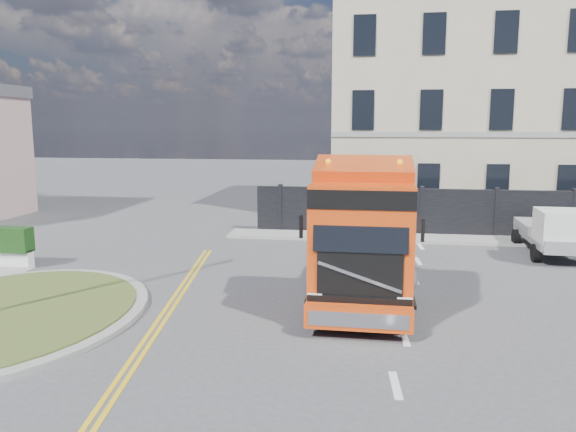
# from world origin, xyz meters

# --- Properties ---
(ground) EXTENTS (120.00, 120.00, 0.00)m
(ground) POSITION_xyz_m (0.00, 0.00, 0.00)
(ground) COLOR #424244
(ground) RESTS_ON ground
(hoarding_fence) EXTENTS (18.80, 0.25, 2.00)m
(hoarding_fence) POSITION_xyz_m (6.55, 9.00, 1.00)
(hoarding_fence) COLOR black
(hoarding_fence) RESTS_ON ground
(georgian_building) EXTENTS (12.30, 10.30, 12.80)m
(georgian_building) POSITION_xyz_m (6.00, 16.50, 5.77)
(georgian_building) COLOR #B6AF90
(georgian_building) RESTS_ON ground
(pavement_far) EXTENTS (20.00, 1.60, 0.12)m
(pavement_far) POSITION_xyz_m (6.00, 8.10, 0.06)
(pavement_far) COLOR gray
(pavement_far) RESTS_ON ground
(truck) EXTENTS (2.42, 6.26, 3.74)m
(truck) POSITION_xyz_m (1.68, -1.06, 1.67)
(truck) COLOR black
(truck) RESTS_ON ground
(flatbed_pickup) EXTENTS (1.94, 4.39, 1.80)m
(flatbed_pickup) POSITION_xyz_m (8.35, 5.36, 0.97)
(flatbed_pickup) COLOR slate
(flatbed_pickup) RESTS_ON ground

